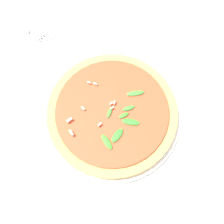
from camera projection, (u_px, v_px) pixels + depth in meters
ground_plane at (110, 108)px, 0.79m from camera, size 6.00×6.00×0.00m
pizza_arugula_main at (112, 114)px, 0.76m from camera, size 0.34×0.34×0.05m
napkin at (19, 29)px, 0.86m from camera, size 0.14×0.10×0.01m
fork at (21, 29)px, 0.86m from camera, size 0.19×0.09×0.00m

